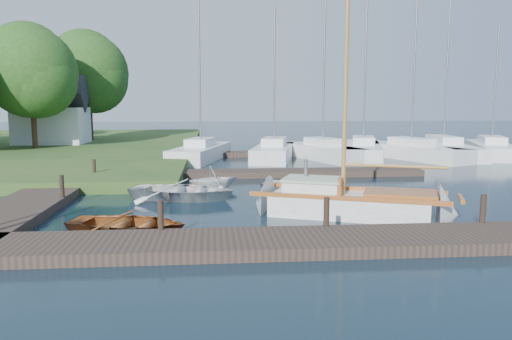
{
  "coord_description": "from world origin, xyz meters",
  "views": [
    {
      "loc": [
        -1.61,
        -18.18,
        3.68
      ],
      "look_at": [
        0.0,
        0.0,
        1.2
      ],
      "focal_mm": 35.0,
      "sensor_mm": 36.0,
      "label": 1
    }
  ],
  "objects": [
    {
      "name": "mooring_post_4",
      "position": [
        -7.0,
        0.0,
        0.7
      ],
      "size": [
        0.16,
        0.16,
        0.8
      ],
      "primitive_type": "cylinder",
      "color": "black",
      "rests_on": "left_dock"
    },
    {
      "name": "marina_boat_4",
      "position": [
        11.4,
        13.36,
        0.56
      ],
      "size": [
        5.5,
        8.55,
        10.23
      ],
      "rotation": [
        0.0,
        0.0,
        2.0
      ],
      "color": "silver",
      "rests_on": "ground"
    },
    {
      "name": "tree_3",
      "position": [
        -14.0,
        18.05,
        5.81
      ],
      "size": [
        6.41,
        6.38,
        8.74
      ],
      "color": "#332114",
      "rests_on": "shore"
    },
    {
      "name": "pontoon",
      "position": [
        10.0,
        16.0,
        0.15
      ],
      "size": [
        30.0,
        1.6,
        0.3
      ],
      "primitive_type": "cube",
      "color": "#322520",
      "rests_on": "ground"
    },
    {
      "name": "house_c",
      "position": [
        -14.0,
        22.0,
        2.58
      ],
      "size": [
        5.25,
        4.0,
        5.28
      ],
      "color": "silver",
      "rests_on": "shore"
    },
    {
      "name": "marina_boat_3",
      "position": [
        8.58,
        14.67,
        0.57
      ],
      "size": [
        4.44,
        8.93,
        11.9
      ],
      "rotation": [
        0.0,
        0.0,
        1.3
      ],
      "color": "silver",
      "rests_on": "ground"
    },
    {
      "name": "mooring_post_5",
      "position": [
        -7.0,
        5.0,
        0.7
      ],
      "size": [
        0.16,
        0.16,
        0.8
      ],
      "primitive_type": "cylinder",
      "color": "black",
      "rests_on": "left_dock"
    },
    {
      "name": "tree_7",
      "position": [
        -12.0,
        26.05,
        6.2
      ],
      "size": [
        6.83,
        6.83,
        9.38
      ],
      "color": "#332114",
      "rests_on": "shore"
    },
    {
      "name": "marina_boat_0",
      "position": [
        -2.33,
        13.98,
        0.56
      ],
      "size": [
        4.15,
        8.11,
        9.98
      ],
      "rotation": [
        0.0,
        0.0,
        1.31
      ],
      "color": "silver",
      "rests_on": "ground"
    },
    {
      "name": "far_dock",
      "position": [
        2.0,
        6.5,
        0.15
      ],
      "size": [
        14.0,
        1.6,
        0.3
      ],
      "primitive_type": "cube",
      "color": "#322520",
      "rests_on": "ground"
    },
    {
      "name": "mooring_post_2",
      "position": [
        1.5,
        -5.0,
        0.7
      ],
      "size": [
        0.16,
        0.16,
        0.8
      ],
      "primitive_type": "cylinder",
      "color": "black",
      "rests_on": "near_dock"
    },
    {
      "name": "tender_a",
      "position": [
        -2.75,
        0.76,
        0.42
      ],
      "size": [
        4.66,
        3.85,
        0.84
      ],
      "primitive_type": "imported",
      "rotation": [
        0.0,
        0.0,
        1.3
      ],
      "color": "silver",
      "rests_on": "ground"
    },
    {
      "name": "marina_boat_2",
      "position": [
        5.57,
        13.64,
        0.59
      ],
      "size": [
        4.67,
        7.49,
        12.14
      ],
      "rotation": [
        0.0,
        0.0,
        1.94
      ],
      "color": "silver",
      "rests_on": "ground"
    },
    {
      "name": "marina_boat_6",
      "position": [
        17.46,
        14.24,
        0.56
      ],
      "size": [
        4.7,
        8.26,
        9.05
      ],
      "rotation": [
        0.0,
        0.0,
        1.24
      ],
      "color": "silver",
      "rests_on": "ground"
    },
    {
      "name": "tender_b",
      "position": [
        -1.56,
        2.79,
        0.56
      ],
      "size": [
        2.64,
        2.47,
        1.12
      ],
      "primitive_type": "imported",
      "rotation": [
        0.0,
        0.0,
        1.93
      ],
      "color": "silver",
      "rests_on": "ground"
    },
    {
      "name": "ground",
      "position": [
        0.0,
        0.0,
        0.0
      ],
      "size": [
        160.0,
        160.0,
        0.0
      ],
      "primitive_type": "plane",
      "color": "black",
      "rests_on": "ground"
    },
    {
      "name": "left_dock",
      "position": [
        -8.0,
        2.0,
        0.15
      ],
      "size": [
        2.2,
        18.0,
        0.3
      ],
      "primitive_type": "cube",
      "color": "#322520",
      "rests_on": "ground"
    },
    {
      "name": "mooring_post_3",
      "position": [
        6.0,
        -5.0,
        0.7
      ],
      "size": [
        0.16,
        0.16,
        0.8
      ],
      "primitive_type": "cylinder",
      "color": "black",
      "rests_on": "near_dock"
    },
    {
      "name": "sailboat",
      "position": [
        2.99,
        -2.56,
        0.34
      ],
      "size": [
        7.37,
        4.44,
        9.83
      ],
      "rotation": [
        0.0,
        0.0,
        -0.38
      ],
      "color": "silver",
      "rests_on": "ground"
    },
    {
      "name": "near_dock",
      "position": [
        0.0,
        -6.0,
        0.15
      ],
      "size": [
        18.0,
        2.2,
        0.3
      ],
      "primitive_type": "cube",
      "color": "#322520",
      "rests_on": "ground"
    },
    {
      "name": "marina_boat_5",
      "position": [
        14.3,
        14.83,
        0.56
      ],
      "size": [
        2.99,
        9.81,
        11.2
      ],
      "rotation": [
        0.0,
        0.0,
        1.49
      ],
      "color": "silver",
      "rests_on": "ground"
    },
    {
      "name": "mooring_post_1",
      "position": [
        -3.0,
        -5.0,
        0.7
      ],
      "size": [
        0.16,
        0.16,
        0.8
      ],
      "primitive_type": "cylinder",
      "color": "black",
      "rests_on": "near_dock"
    },
    {
      "name": "marina_boat_1",
      "position": [
        2.44,
        14.06,
        0.56
      ],
      "size": [
        3.92,
        7.98,
        9.65
      ],
      "rotation": [
        0.0,
        0.0,
        1.34
      ],
      "color": "silver",
      "rests_on": "ground"
    },
    {
      "name": "tender_c",
      "position": [
        2.21,
        1.59,
        0.38
      ],
      "size": [
        4.47,
        3.95,
        0.77
      ],
      "primitive_type": "imported",
      "rotation": [
        0.0,
        0.0,
        1.14
      ],
      "color": "silver",
      "rests_on": "ground"
    },
    {
      "name": "dinghy",
      "position": [
        -4.03,
        -4.06,
        0.35
      ],
      "size": [
        3.89,
        3.19,
        0.7
      ],
      "primitive_type": "imported",
      "rotation": [
        0.0,
        0.0,
        1.32
      ],
      "color": "#914E19",
      "rests_on": "ground"
    }
  ]
}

